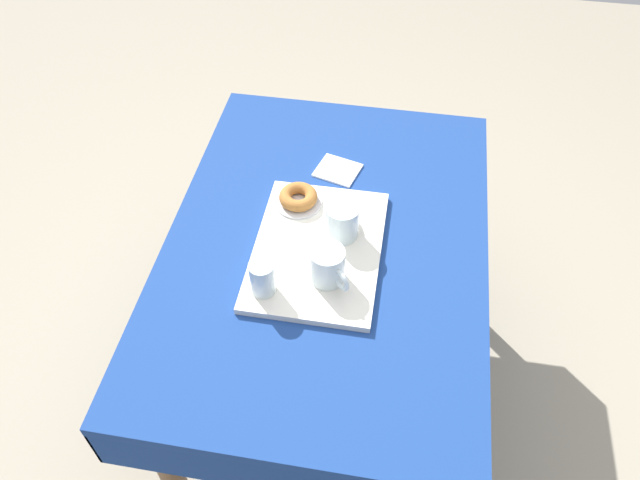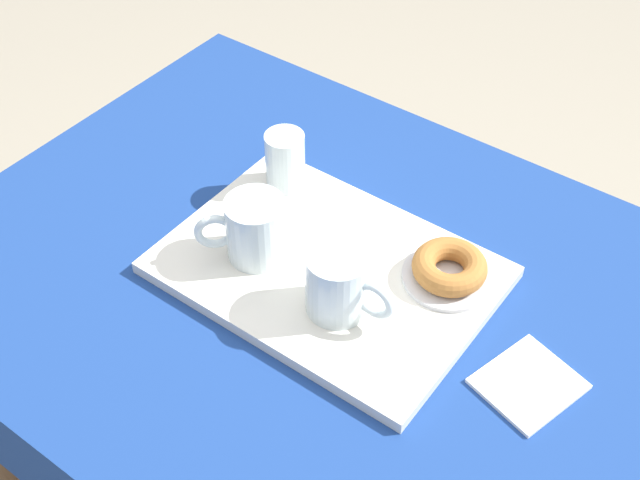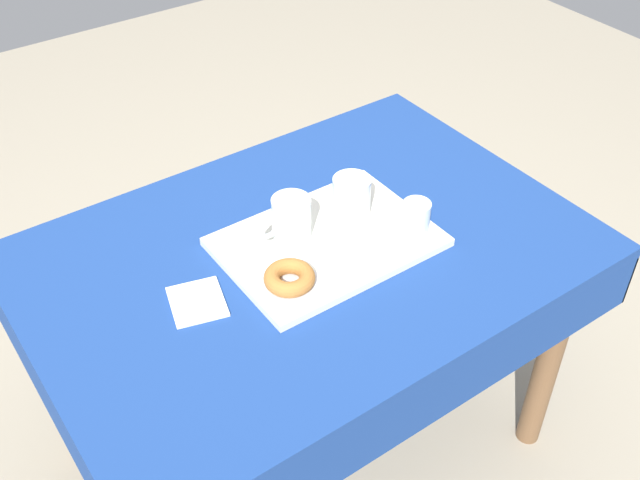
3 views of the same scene
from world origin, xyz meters
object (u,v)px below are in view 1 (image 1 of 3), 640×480
Objects in this scene: dining_table at (326,266)px; serving_tray at (318,249)px; tea_mug_left at (342,222)px; water_glass_near at (262,279)px; sugar_donut_left at (298,197)px; tea_mug_right at (328,267)px; paper_napkin at (338,170)px; donut_plate_left at (298,202)px.

serving_tray is (0.04, -0.02, 0.12)m from dining_table.
dining_table is 0.13m from serving_tray.
water_glass_near is (0.22, -0.16, -0.00)m from tea_mug_left.
sugar_donut_left is at bearing -138.75° from dining_table.
tea_mug_right is at bearing 23.31° from serving_tray.
water_glass_near is at bearing -67.50° from tea_mug_right.
tea_mug_left is at bearing 55.39° from sugar_donut_left.
tea_mug_left reaches higher than sugar_donut_left.
water_glass_near is 0.50m from paper_napkin.
serving_tray is at bearing -21.35° from dining_table.
tea_mug_right is at bearing 5.05° from paper_napkin.
water_glass_near is at bearing -33.88° from serving_tray.
serving_tray is 0.12m from tea_mug_right.
donut_plate_left is 1.09× the size of paper_napkin.
serving_tray is 4.14× the size of tea_mug_right.
tea_mug_right reaches higher than dining_table.
sugar_donut_left is (-0.25, -0.12, -0.02)m from tea_mug_right.
dining_table is 0.18m from tea_mug_left.
paper_napkin is (-0.17, 0.09, -0.02)m from donut_plate_left.
dining_table is at bearing -169.59° from tea_mug_right.
tea_mug_right is 0.43m from paper_napkin.
paper_napkin is (-0.33, 0.01, -0.01)m from serving_tray.
sugar_donut_left reaches higher than donut_plate_left.
paper_napkin is at bearing 153.52° from donut_plate_left.
tea_mug_right is (0.10, 0.04, 0.06)m from serving_tray.
water_glass_near is (0.06, -0.15, -0.00)m from tea_mug_right.
water_glass_near is at bearing -13.09° from paper_napkin.
tea_mug_left is at bearing 10.84° from paper_napkin.
paper_napkin is at bearing -177.66° from dining_table.
tea_mug_left is 1.09× the size of paper_napkin.
tea_mug_left is 1.00× the size of donut_plate_left.
tea_mug_right is (0.16, -0.01, 0.00)m from tea_mug_left.
water_glass_near is at bearing -4.97° from sugar_donut_left.
paper_napkin is at bearing 153.52° from sugar_donut_left.
paper_napkin is (-0.28, -0.01, 0.11)m from dining_table.
sugar_donut_left is at bearing 0.00° from donut_plate_left.
serving_tray is 0.33m from paper_napkin.
serving_tray is at bearing -0.89° from paper_napkin.
tea_mug_left is at bearing 55.39° from donut_plate_left.
dining_table is at bearing -67.23° from tea_mug_left.
donut_plate_left is at bearing 0.00° from sugar_donut_left.
paper_napkin is (-0.17, 0.09, -0.04)m from sugar_donut_left.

